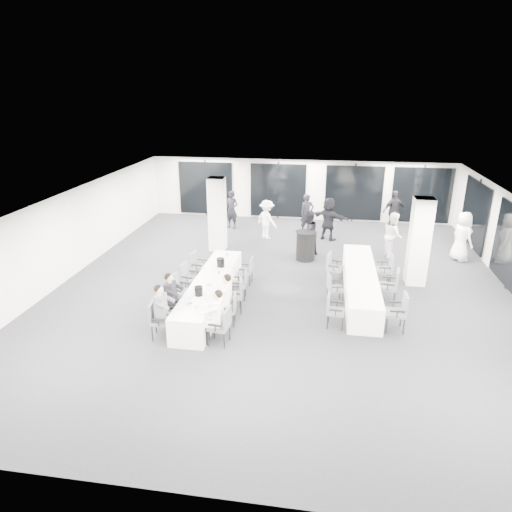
% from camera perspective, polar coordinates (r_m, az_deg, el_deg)
% --- Properties ---
extents(room, '(14.04, 16.04, 2.84)m').
position_cam_1_polar(room, '(14.95, 7.10, 2.49)').
color(room, '#222227').
rests_on(room, ground).
extents(column_left, '(0.60, 0.60, 2.80)m').
position_cam_1_polar(column_left, '(17.42, -4.87, 5.21)').
color(column_left, white).
rests_on(column_left, floor).
extents(column_right, '(0.60, 0.60, 2.80)m').
position_cam_1_polar(column_right, '(15.13, 19.73, 1.68)').
color(column_right, white).
rests_on(column_right, floor).
extents(banquet_table_main, '(0.90, 5.00, 0.75)m').
position_cam_1_polar(banquet_table_main, '(13.30, -5.75, -4.49)').
color(banquet_table_main, white).
rests_on(banquet_table_main, floor).
extents(banquet_table_side, '(0.90, 5.00, 0.75)m').
position_cam_1_polar(banquet_table_side, '(14.15, 12.90, -3.34)').
color(banquet_table_side, white).
rests_on(banquet_table_side, floor).
extents(cocktail_table, '(0.77, 0.77, 1.06)m').
position_cam_1_polar(cocktail_table, '(16.62, 6.21, 1.31)').
color(cocktail_table, black).
rests_on(cocktail_table, floor).
extents(chair_main_left_near, '(0.53, 0.57, 0.94)m').
position_cam_1_polar(chair_main_left_near, '(11.75, -12.20, -7.57)').
color(chair_main_left_near, '#515459').
rests_on(chair_main_left_near, floor).
extents(chair_main_left_second, '(0.49, 0.54, 0.92)m').
position_cam_1_polar(chair_main_left_second, '(12.39, -10.96, -5.99)').
color(chair_main_left_second, '#515459').
rests_on(chair_main_left_second, floor).
extents(chair_main_left_mid, '(0.59, 0.63, 1.00)m').
position_cam_1_polar(chair_main_left_mid, '(13.15, -9.69, -4.06)').
color(chair_main_left_mid, '#515459').
rests_on(chair_main_left_mid, floor).
extents(chair_main_left_fourth, '(0.56, 0.60, 0.97)m').
position_cam_1_polar(chair_main_left_fourth, '(13.98, -8.48, -2.55)').
color(chair_main_left_fourth, '#515459').
rests_on(chair_main_left_fourth, floor).
extents(chair_main_left_far, '(0.55, 0.58, 0.95)m').
position_cam_1_polar(chair_main_left_far, '(14.89, -7.33, -1.06)').
color(chair_main_left_far, '#515459').
rests_on(chair_main_left_far, floor).
extents(chair_main_right_near, '(0.54, 0.59, 0.97)m').
position_cam_1_polar(chair_main_right_near, '(11.22, -4.27, -8.44)').
color(chair_main_right_near, '#515459').
rests_on(chair_main_right_near, floor).
extents(chair_main_right_second, '(0.48, 0.52, 0.86)m').
position_cam_1_polar(chair_main_right_second, '(12.12, -3.24, -6.43)').
color(chair_main_right_second, '#515459').
rests_on(chair_main_right_second, floor).
extents(chair_main_right_mid, '(0.60, 0.63, 0.99)m').
position_cam_1_polar(chair_main_right_mid, '(12.75, -2.50, -4.60)').
color(chair_main_right_mid, '#515459').
rests_on(chair_main_right_mid, floor).
extents(chair_main_right_fourth, '(0.49, 0.54, 0.90)m').
position_cam_1_polar(chair_main_right_fourth, '(13.51, -1.85, -3.34)').
color(chair_main_right_fourth, '#515459').
rests_on(chair_main_right_fourth, floor).
extents(chair_main_right_far, '(0.45, 0.50, 0.86)m').
position_cam_1_polar(chair_main_right_far, '(14.51, -1.06, -1.68)').
color(chair_main_right_far, '#515459').
rests_on(chair_main_right_far, floor).
extents(chair_side_left_near, '(0.49, 0.54, 0.91)m').
position_cam_1_polar(chair_side_left_near, '(12.15, 9.60, -6.47)').
color(chair_side_left_near, '#515459').
rests_on(chair_side_left_near, floor).
extents(chair_side_left_mid, '(0.52, 0.55, 0.87)m').
position_cam_1_polar(chair_side_left_mid, '(13.49, 9.60, -3.74)').
color(chair_side_left_mid, '#515459').
rests_on(chair_side_left_mid, floor).
extents(chair_side_left_far, '(0.58, 0.61, 0.95)m').
position_cam_1_polar(chair_side_left_far, '(14.89, 9.57, -1.19)').
color(chair_side_left_far, '#515459').
rests_on(chair_side_left_far, floor).
extents(chair_side_right_near, '(0.53, 0.59, 1.02)m').
position_cam_1_polar(chair_side_right_near, '(12.34, 17.43, -6.43)').
color(chair_side_right_near, '#515459').
rests_on(chair_side_right_near, floor).
extents(chair_side_right_mid, '(0.61, 0.65, 1.04)m').
position_cam_1_polar(chair_side_right_mid, '(13.78, 16.56, -3.37)').
color(chair_side_right_mid, '#515459').
rests_on(chair_side_right_mid, floor).
extents(chair_side_right_far, '(0.54, 0.60, 1.01)m').
position_cam_1_polar(chair_side_right_far, '(15.02, 15.95, -1.37)').
color(chair_side_right_far, '#515459').
rests_on(chair_side_right_far, floor).
extents(seated_guest_a, '(0.50, 0.38, 1.44)m').
position_cam_1_polar(seated_guest_a, '(11.58, -11.52, -6.41)').
color(seated_guest_a, '#53555A').
rests_on(seated_guest_a, floor).
extents(seated_guest_b, '(0.50, 0.38, 1.44)m').
position_cam_1_polar(seated_guest_b, '(12.21, -10.34, -4.86)').
color(seated_guest_b, black).
rests_on(seated_guest_b, floor).
extents(seated_guest_c, '(0.50, 0.38, 1.44)m').
position_cam_1_polar(seated_guest_c, '(11.14, -5.13, -7.16)').
color(seated_guest_c, white).
rests_on(seated_guest_c, floor).
extents(seated_guest_d, '(0.50, 0.38, 1.44)m').
position_cam_1_polar(seated_guest_d, '(12.00, -4.02, -5.01)').
color(seated_guest_d, white).
rests_on(seated_guest_d, floor).
extents(standing_guest_a, '(0.88, 0.82, 1.91)m').
position_cam_1_polar(standing_guest_a, '(19.68, 6.41, 5.61)').
color(standing_guest_a, black).
rests_on(standing_guest_a, floor).
extents(standing_guest_b, '(1.07, 1.05, 1.93)m').
position_cam_1_polar(standing_guest_b, '(16.98, 6.55, 3.21)').
color(standing_guest_b, black).
rests_on(standing_guest_b, floor).
extents(standing_guest_c, '(1.30, 1.19, 1.82)m').
position_cam_1_polar(standing_guest_c, '(18.82, 1.36, 4.91)').
color(standing_guest_c, white).
rests_on(standing_guest_c, floor).
extents(standing_guest_d, '(1.36, 1.09, 2.02)m').
position_cam_1_polar(standing_guest_d, '(20.67, 16.89, 5.74)').
color(standing_guest_d, black).
rests_on(standing_guest_d, floor).
extents(standing_guest_e, '(0.98, 1.15, 2.04)m').
position_cam_1_polar(standing_guest_e, '(17.94, 24.43, 2.61)').
color(standing_guest_e, white).
rests_on(standing_guest_e, floor).
extents(standing_guest_f, '(1.95, 1.49, 2.00)m').
position_cam_1_polar(standing_guest_f, '(18.84, 9.08, 4.95)').
color(standing_guest_f, black).
rests_on(standing_guest_f, floor).
extents(standing_guest_g, '(0.82, 0.73, 1.89)m').
position_cam_1_polar(standing_guest_g, '(20.26, -3.06, 6.12)').
color(standing_guest_g, black).
rests_on(standing_guest_g, floor).
extents(standing_guest_h, '(0.67, 0.98, 1.91)m').
position_cam_1_polar(standing_guest_h, '(17.44, 16.77, 2.89)').
color(standing_guest_h, white).
rests_on(standing_guest_h, floor).
extents(ice_bucket_near, '(0.22, 0.22, 0.25)m').
position_cam_1_polar(ice_bucket_near, '(12.20, -7.18, -4.36)').
color(ice_bucket_near, black).
rests_on(ice_bucket_near, banquet_table_main).
extents(ice_bucket_far, '(0.24, 0.24, 0.27)m').
position_cam_1_polar(ice_bucket_far, '(14.02, -4.44, -0.82)').
color(ice_bucket_far, black).
rests_on(ice_bucket_far, banquet_table_main).
extents(water_bottle_a, '(0.07, 0.07, 0.23)m').
position_cam_1_polar(water_bottle_a, '(11.66, -8.17, -5.70)').
color(water_bottle_a, silver).
rests_on(water_bottle_a, banquet_table_main).
extents(water_bottle_b, '(0.07, 0.07, 0.21)m').
position_cam_1_polar(water_bottle_b, '(13.44, -4.66, -1.93)').
color(water_bottle_b, silver).
rests_on(water_bottle_b, banquet_table_main).
extents(water_bottle_c, '(0.07, 0.07, 0.22)m').
position_cam_1_polar(water_bottle_c, '(14.83, -3.70, 0.28)').
color(water_bottle_c, silver).
rests_on(water_bottle_c, banquet_table_main).
extents(plate_a, '(0.19, 0.19, 0.03)m').
position_cam_1_polar(plate_a, '(11.80, -8.49, -5.94)').
color(plate_a, white).
rests_on(plate_a, banquet_table_main).
extents(plate_b, '(0.19, 0.19, 0.03)m').
position_cam_1_polar(plate_b, '(11.60, -7.36, -6.37)').
color(plate_b, white).
rests_on(plate_b, banquet_table_main).
extents(plate_c, '(0.22, 0.22, 0.03)m').
position_cam_1_polar(plate_c, '(12.83, -5.84, -3.56)').
color(plate_c, white).
rests_on(plate_c, banquet_table_main).
extents(wine_glass, '(0.07, 0.07, 0.18)m').
position_cam_1_polar(wine_glass, '(11.34, -7.32, -6.37)').
color(wine_glass, silver).
rests_on(wine_glass, banquet_table_main).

